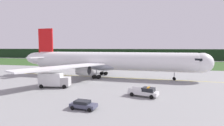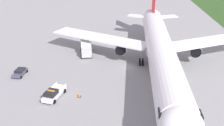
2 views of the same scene
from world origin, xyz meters
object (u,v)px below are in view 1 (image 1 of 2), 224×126
object	(u,v)px
staff_car	(83,104)
airliner	(109,61)
catering_truck	(54,80)
ops_pickup_truck	(144,92)
apron_cone	(143,89)

from	to	relation	value
staff_car	airliner	bearing A→B (deg)	96.67
catering_truck	staff_car	distance (m)	17.48
ops_pickup_truck	staff_car	size ratio (longest dim) A/B	1.43
ops_pickup_truck	apron_cone	distance (m)	4.50
catering_truck	apron_cone	size ratio (longest dim) A/B	9.50
airliner	catering_truck	size ratio (longest dim) A/B	8.07
airliner	ops_pickup_truck	xyz separation A→B (m)	(12.04, -19.90, -4.08)
airliner	apron_cone	world-z (taller)	airliner
airliner	apron_cone	size ratio (longest dim) A/B	76.69
airliner	ops_pickup_truck	bearing A→B (deg)	-58.82
ops_pickup_truck	catering_truck	world-z (taller)	catering_truck
staff_car	apron_cone	bearing A→B (deg)	59.19
catering_truck	apron_cone	bearing A→B (deg)	3.77
ops_pickup_truck	staff_car	distance (m)	12.62
catering_truck	apron_cone	xyz separation A→B (m)	(20.52, 1.35, -1.40)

